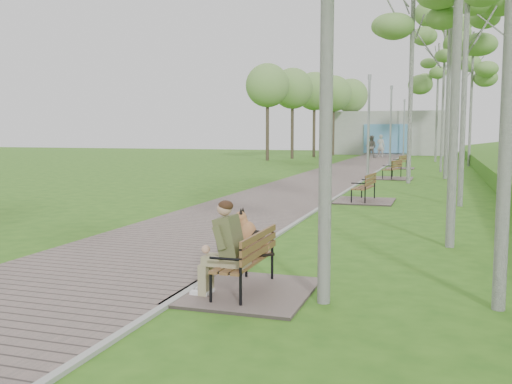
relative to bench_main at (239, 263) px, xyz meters
The scene contains 18 objects.
ground 2.66m from the bench_main, 104.23° to the right, with size 120.00×120.00×0.00m, color #2E5F18.
walkway 19.11m from the bench_main, 97.21° to the left, with size 3.50×67.00×0.04m, color #6B5C56.
kerb 18.97m from the bench_main, 91.95° to the left, with size 0.10×67.00×0.05m, color #999993.
building_north 48.50m from the bench_main, 92.54° to the left, with size 10.00×5.20×4.00m.
bench_main is the anchor object (origin of this frame).
bench_second 10.56m from the bench_main, 88.35° to the left, with size 1.75×1.94×1.07m.
bench_third 19.54m from the bench_main, 88.65° to the left, with size 1.74×1.94×1.07m.
bench_far 27.03m from the bench_main, 89.35° to the left, with size 1.56×1.74×0.96m.
lamp_post_second 18.73m from the bench_main, 91.65° to the left, with size 0.18×0.18×4.63m.
lamp_post_third 29.84m from the bench_main, 90.93° to the left, with size 0.19×0.19×4.99m.
lamp_post_far 44.95m from the bench_main, 90.71° to the left, with size 0.19×0.19×4.94m.
pedestrian_near 41.77m from the bench_main, 93.03° to the left, with size 0.69×0.45×1.88m, color silver.
pedestrian_far 39.54m from the bench_main, 93.99° to the left, with size 0.89×0.69×1.83m, color gray.
birch_far_a 21.52m from the bench_main, 82.22° to the left, with size 2.72×2.72×9.21m.
birch_far_b 25.80m from the bench_main, 84.06° to the left, with size 2.36×2.36×9.11m.
birch_far_c 31.49m from the bench_main, 82.13° to the left, with size 2.56×2.56×8.47m.
birch_distant_a 36.07m from the bench_main, 86.42° to the left, with size 2.67×2.67×8.60m.
birch_distant_b 41.49m from the bench_main, 84.68° to the left, with size 2.63×2.63×10.91m.
Camera 1 is at (3.13, -4.43, 2.14)m, focal length 40.00 mm.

